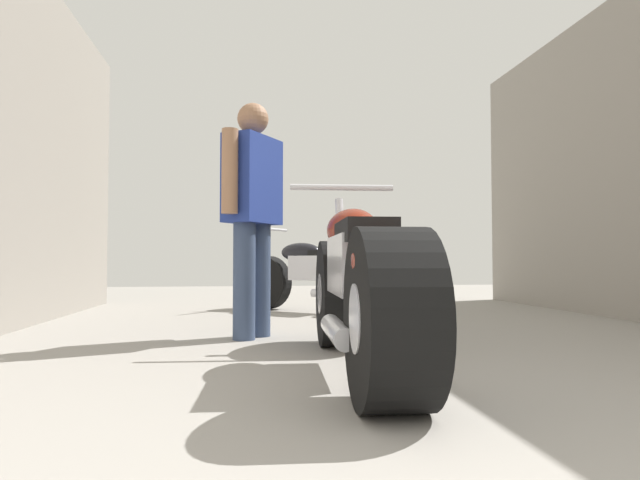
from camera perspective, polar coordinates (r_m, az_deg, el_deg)
ground_plane at (r=3.63m, az=5.81°, el=-10.77°), size 16.70×16.70×0.00m
motorcycle_maroon_cruiser at (r=2.73m, az=4.12°, el=-4.82°), size 0.65×2.20×1.02m
motorcycle_black_naked at (r=5.81m, az=0.06°, el=-3.68°), size 1.63×1.35×0.91m
mechanic_in_blue at (r=3.94m, az=-7.01°, el=3.69°), size 0.46×0.61×1.67m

